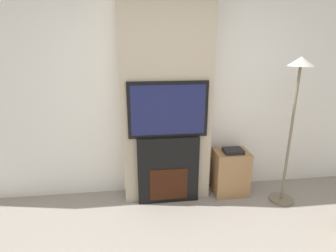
{
  "coord_description": "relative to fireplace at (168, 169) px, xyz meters",
  "views": [
    {
      "loc": [
        -0.36,
        -1.16,
        1.86
      ],
      "look_at": [
        0.0,
        1.71,
        0.97
      ],
      "focal_mm": 28.0,
      "sensor_mm": 36.0,
      "label": 1
    }
  ],
  "objects": [
    {
      "name": "floor_lamp",
      "position": [
        1.41,
        -0.19,
        0.85
      ],
      "size": [
        0.29,
        0.29,
        1.75
      ],
      "color": "#726651",
      "rests_on": "ground_plane"
    },
    {
      "name": "media_stand",
      "position": [
        0.82,
        0.07,
        -0.12
      ],
      "size": [
        0.43,
        0.33,
        0.63
      ],
      "color": "#997047",
      "rests_on": "ground_plane"
    },
    {
      "name": "wall_back",
      "position": [
        0.0,
        0.33,
        0.93
      ],
      "size": [
        6.0,
        0.06,
        2.7
      ],
      "color": "silver",
      "rests_on": "ground_plane"
    },
    {
      "name": "television",
      "position": [
        0.0,
        -0.0,
        0.75
      ],
      "size": [
        0.91,
        0.07,
        0.65
      ],
      "color": "black",
      "rests_on": "fireplace"
    },
    {
      "name": "chimney_breast",
      "position": [
        0.0,
        0.15,
        0.93
      ],
      "size": [
        1.05,
        0.29,
        2.7
      ],
      "color": "tan",
      "rests_on": "ground_plane"
    },
    {
      "name": "fireplace",
      "position": [
        0.0,
        0.0,
        0.0
      ],
      "size": [
        0.74,
        0.15,
        0.84
      ],
      "color": "black",
      "rests_on": "ground_plane"
    }
  ]
}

